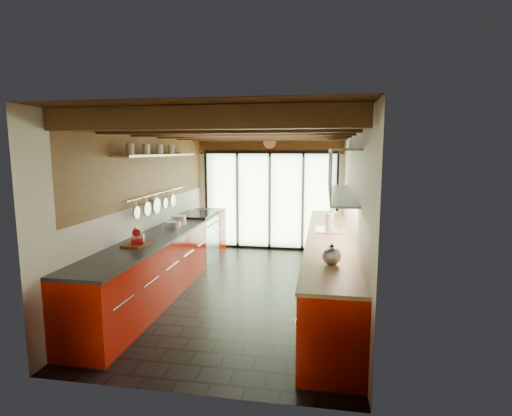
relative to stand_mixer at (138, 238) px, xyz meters
name	(u,v)px	position (x,y,z in m)	size (l,w,h in m)	color
ground	(246,290)	(1.27, 1.04, -1.02)	(5.50, 5.50, 0.00)	black
room_shell	(246,185)	(1.27, 1.04, 0.64)	(5.50, 5.50, 5.50)	silver
ceiling_beams	(250,132)	(1.27, 1.42, 1.45)	(3.14, 5.06, 4.90)	#593316
glass_door	(270,174)	(1.27, 3.73, 0.64)	(2.95, 0.10, 2.90)	#C6EAAD
left_counter	(169,258)	(-0.01, 1.04, -0.55)	(0.68, 5.00, 0.92)	#AC1303
range_stove	(197,238)	(-0.01, 2.49, -0.55)	(0.66, 0.90, 0.97)	silver
right_counter	(329,265)	(2.54, 1.04, -0.55)	(0.68, 5.00, 0.92)	#AC1303
sink_assembly	(331,228)	(2.56, 1.44, -0.06)	(0.45, 0.52, 0.43)	silver
upper_cabinets_right	(342,172)	(2.70, 1.34, 0.83)	(0.34, 3.00, 3.00)	silver
left_wall_fixtures	(159,171)	(-0.20, 1.22, 0.83)	(0.28, 2.60, 0.96)	silver
stand_mixer	(138,238)	(0.00, 0.00, 0.00)	(0.24, 0.30, 0.24)	red
pot_large	(179,220)	(0.00, 1.53, -0.02)	(0.24, 0.24, 0.15)	silver
pot_small	(173,225)	(0.00, 1.25, -0.05)	(0.26, 0.26, 0.10)	silver
cutting_board	(137,245)	(0.00, -0.04, -0.08)	(0.27, 0.38, 0.03)	brown
kettle	(332,255)	(2.54, -0.49, 0.02)	(0.22, 0.27, 0.25)	silver
paper_towel	(330,222)	(2.54, 1.40, 0.04)	(0.16, 0.16, 0.33)	white
soap_bottle	(329,219)	(2.54, 2.00, -0.01)	(0.07, 0.08, 0.17)	silver
bowl	(329,217)	(2.54, 2.56, -0.07)	(0.19, 0.19, 0.05)	silver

